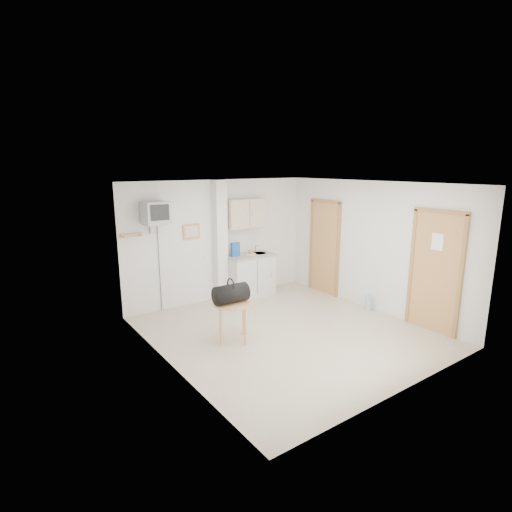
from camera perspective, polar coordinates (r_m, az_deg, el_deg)
ground at (r=6.97m, az=4.51°, el=-10.73°), size 4.50×4.50×0.00m
room_envelope at (r=6.73m, az=5.83°, el=2.12°), size 4.24×4.54×2.55m
kitchenette at (r=8.56m, az=-1.04°, el=-0.51°), size 1.03×0.58×2.10m
crt_television at (r=7.45m, az=-14.17°, el=5.93°), size 0.44×0.45×2.15m
round_table at (r=6.44m, az=-3.40°, el=-7.33°), size 0.63×0.63×0.65m
duffel_bag at (r=6.35m, az=-3.61°, el=-5.37°), size 0.56×0.32×0.41m
water_bottle at (r=8.18m, az=15.81°, el=-6.44°), size 0.11×0.11×0.33m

